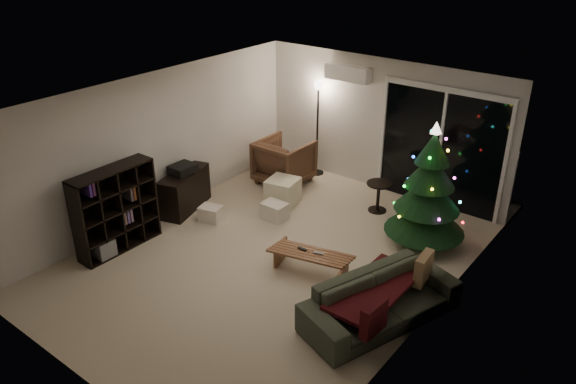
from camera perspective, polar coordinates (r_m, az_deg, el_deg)
name	(u,v)px	position (r m, az deg, el deg)	size (l,w,h in m)	color
room	(351,174)	(9.05, 6.42, 1.82)	(6.50, 7.51, 2.60)	beige
bookshelf	(109,207)	(9.15, -17.71, -1.41)	(0.34, 1.36, 1.36)	black
media_cabinet	(185,191)	(10.12, -10.46, 0.11)	(0.42, 1.13, 0.70)	black
stereo	(183,169)	(9.94, -10.66, 2.32)	(0.36, 0.42, 0.15)	black
armchair	(284,161)	(10.94, -0.40, 3.12)	(0.94, 0.97, 0.88)	#483325
ottoman	(283,191)	(10.21, -0.53, 0.08)	(0.52, 0.52, 0.47)	beige
cardboard_box_a	(211,214)	(9.75, -7.84, -2.19)	(0.37, 0.28, 0.27)	beige
cardboard_box_b	(275,211)	(9.71, -1.37, -1.93)	(0.42, 0.32, 0.30)	beige
side_table	(378,197)	(10.04, 9.14, -0.49)	(0.44, 0.44, 0.55)	black
floor_lamp	(317,130)	(11.19, 3.00, 6.33)	(0.30, 0.30, 1.87)	black
sofa	(381,301)	(7.40, 9.43, -10.83)	(2.12, 0.83, 0.62)	#3F4B36
sofa_throw	(375,289)	(7.36, 8.82, -9.70)	(0.66, 1.52, 0.05)	#400B13
cushion_a	(423,268)	(7.66, 13.60, -7.55)	(0.12, 0.41, 0.41)	#98785B
cushion_b	(374,318)	(6.70, 8.71, -12.58)	(0.12, 0.41, 0.41)	#400B13
coffee_table	(310,264)	(8.23, 2.28, -7.29)	(1.17, 0.41, 0.37)	brown
remote_a	(302,249)	(8.20, 1.45, -5.80)	(0.15, 0.04, 0.02)	black
remote_b	(318,253)	(8.11, 3.09, -6.21)	(0.14, 0.04, 0.02)	slate
christmas_tree	(429,185)	(8.86, 14.14, 0.65)	(1.27, 1.27, 2.04)	#153D1F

